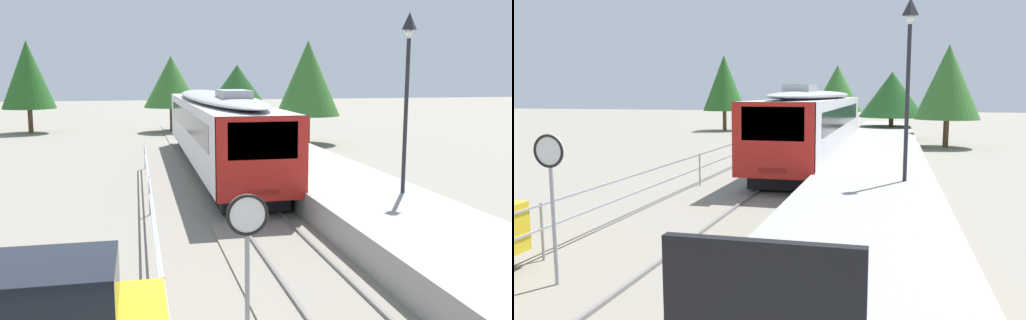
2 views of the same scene
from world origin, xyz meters
The scene contains 11 objects.
ground_plane centered at (-3.00, 22.00, 0.00)m, with size 160.00×160.00×0.00m, color gray.
track_rails centered at (0.00, 22.00, 0.03)m, with size 3.20×60.00×0.14m.
commuter_train centered at (0.00, 29.10, 2.15)m, with size 2.82×20.08×3.74m.
station_platform centered at (3.25, 22.00, 0.45)m, with size 3.90×60.00×0.90m, color #999691.
platform_lamp_mid_platform centered at (4.23, 18.58, 4.62)m, with size 0.34×0.34×5.35m.
speed_limit_sign centered at (-2.14, 10.85, 2.12)m, with size 0.61×0.10×2.81m.
carpark_fence centered at (-3.30, 12.00, 0.91)m, with size 0.06×36.06×1.25m.
tree_behind_carpark centered at (-0.90, 47.17, 3.90)m, with size 4.34×4.34×5.90m.
tree_behind_station_far centered at (7.22, 37.76, 4.22)m, with size 4.16×4.16×6.62m.
tree_distant_left centered at (-11.61, 48.48, 4.44)m, with size 3.98×3.98×7.02m.
tree_distant_centre centered at (3.70, 43.86, 3.40)m, with size 5.08×5.08×5.16m.
Camera 2 is at (3.83, 3.04, 3.53)m, focal length 35.51 mm.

